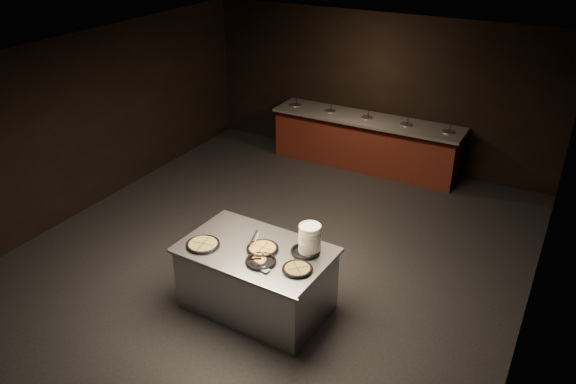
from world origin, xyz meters
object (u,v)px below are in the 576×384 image
object	(u,v)px
pan_veggie_whole	(203,244)
pan_cheese_whole	(263,248)
plate_stack	(310,239)
serving_counter	(257,279)

from	to	relation	value
pan_veggie_whole	pan_cheese_whole	size ratio (longest dim) A/B	1.06
plate_stack	pan_veggie_whole	bearing A→B (deg)	-156.67
pan_cheese_whole	pan_veggie_whole	bearing A→B (deg)	-158.19
plate_stack	pan_cheese_whole	distance (m)	0.60
serving_counter	plate_stack	size ratio (longest dim) A/B	5.29
serving_counter	pan_veggie_whole	bearing A→B (deg)	-154.57
serving_counter	plate_stack	xyz separation A→B (m)	(0.61, 0.27, 0.64)
serving_counter	plate_stack	distance (m)	0.92
pan_veggie_whole	plate_stack	bearing A→B (deg)	23.33
serving_counter	pan_cheese_whole	world-z (taller)	pan_cheese_whole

